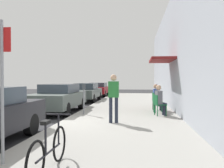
{
  "coord_description": "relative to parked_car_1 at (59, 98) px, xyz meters",
  "views": [
    {
      "loc": [
        2.84,
        -8.36,
        1.66
      ],
      "look_at": [
        0.93,
        8.85,
        1.3
      ],
      "focal_mm": 38.76,
      "sensor_mm": 36.0,
      "label": 1
    }
  ],
  "objects": [
    {
      "name": "cafe_chair_2",
      "position": [
        4.77,
        0.4,
        -0.11
      ],
      "size": [
        0.47,
        0.47,
        0.87
      ],
      "color": "#14592D",
      "rests_on": "sidewalk_slab"
    },
    {
      "name": "cafe_chair_1",
      "position": [
        4.77,
        -0.47,
        -0.11
      ],
      "size": [
        0.49,
        0.49,
        0.87
      ],
      "color": "#14592D",
      "rests_on": "sidewalk_slab"
    },
    {
      "name": "building_facade",
      "position": [
        5.75,
        -1.27,
        2.23
      ],
      "size": [
        1.4,
        32.0,
        5.94
      ],
      "color": "#999EA8",
      "rests_on": "ground_plane"
    },
    {
      "name": "street_sign",
      "position": [
        1.5,
        -7.54,
        0.9
      ],
      "size": [
        0.32,
        0.06,
        2.6
      ],
      "color": "gray",
      "rests_on": "sidewalk_slab"
    },
    {
      "name": "parked_car_3",
      "position": [
        0.0,
        11.6,
        -0.05
      ],
      "size": [
        1.8,
        4.4,
        1.31
      ],
      "color": "maroon",
      "rests_on": "ground_plane"
    },
    {
      "name": "parked_car_2",
      "position": [
        -0.0,
        6.09,
        -0.03
      ],
      "size": [
        1.8,
        4.4,
        1.35
      ],
      "color": "#47514C",
      "rests_on": "ground_plane"
    },
    {
      "name": "sidewalk_slab",
      "position": [
        3.35,
        -1.28,
        -0.68
      ],
      "size": [
        4.5,
        32.0,
        0.12
      ],
      "primitive_type": "cube",
      "color": "#9E9B93",
      "rests_on": "ground_plane"
    },
    {
      "name": "bicycle_0",
      "position": [
        2.47,
        -7.8,
        -0.26
      ],
      "size": [
        0.46,
        1.71,
        0.9
      ],
      "color": "black",
      "rests_on": "sidewalk_slab"
    },
    {
      "name": "parked_car_1",
      "position": [
        0.0,
        0.0,
        0.0
      ],
      "size": [
        1.8,
        4.4,
        1.41
      ],
      "color": "#47514C",
      "rests_on": "ground_plane"
    },
    {
      "name": "ground_plane",
      "position": [
        1.1,
        -3.28,
        -0.74
      ],
      "size": [
        60.0,
        60.0,
        0.0
      ],
      "primitive_type": "plane",
      "color": "#2D2D30"
    },
    {
      "name": "cafe_chair_0",
      "position": [
        4.77,
        -1.34,
        -0.11
      ],
      "size": [
        0.54,
        0.54,
        0.87
      ],
      "color": "#14592D",
      "rests_on": "sidewalk_slab"
    },
    {
      "name": "parking_meter",
      "position": [
        1.55,
        -1.28,
        0.15
      ],
      "size": [
        0.12,
        0.1,
        1.32
      ],
      "color": "slate",
      "rests_on": "sidewalk_slab"
    },
    {
      "name": "seated_patron_0",
      "position": [
        4.83,
        -1.32,
        0.08
      ],
      "size": [
        0.5,
        0.45,
        1.29
      ],
      "color": "#232838",
      "rests_on": "sidewalk_slab"
    },
    {
      "name": "pedestrian_standing",
      "position": [
        3.07,
        -3.25,
        0.38
      ],
      "size": [
        0.36,
        0.22,
        1.7
      ],
      "color": "#232838",
      "rests_on": "sidewalk_slab"
    },
    {
      "name": "seated_patron_2",
      "position": [
        4.83,
        0.4,
        0.08
      ],
      "size": [
        0.45,
        0.38,
        1.29
      ],
      "color": "#232838",
      "rests_on": "sidewalk_slab"
    }
  ]
}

